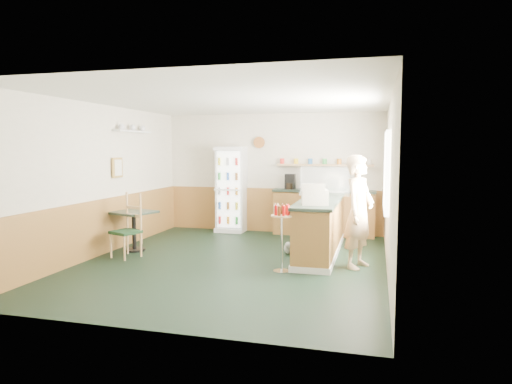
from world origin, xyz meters
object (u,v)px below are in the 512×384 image
(cafe_table, at_px, (134,223))
(cash_register, at_px, (315,197))
(cafe_chair, at_px, (128,223))
(display_case, at_px, (326,181))
(shopkeeper, at_px, (359,212))
(condiment_stand, at_px, (282,227))
(drinks_fridge, at_px, (231,189))

(cafe_table, bearing_deg, cash_register, -3.93)
(cash_register, bearing_deg, cafe_chair, 171.56)
(display_case, height_order, cafe_table, display_case)
(shopkeeper, relative_size, cafe_table, 2.09)
(cafe_table, bearing_deg, cafe_chair, -73.01)
(cafe_chair, bearing_deg, cafe_table, 126.97)
(cash_register, distance_m, condiment_stand, 0.79)
(display_case, relative_size, cafe_chair, 0.84)
(cash_register, bearing_deg, shopkeeper, -5.95)
(cafe_table, xyz_separation_m, cafe_chair, (0.13, -0.42, 0.07))
(condiment_stand, bearing_deg, display_case, 78.28)
(display_case, relative_size, cash_register, 2.19)
(cash_register, xyz_separation_m, cafe_table, (-3.40, 0.23, -0.60))
(display_case, distance_m, condiment_stand, 2.23)
(drinks_fridge, relative_size, cafe_chair, 1.72)
(drinks_fridge, distance_m, cafe_chair, 3.00)
(condiment_stand, relative_size, cafe_table, 1.20)
(drinks_fridge, distance_m, condiment_stand, 3.63)
(cash_register, relative_size, shopkeeper, 0.24)
(shopkeeper, relative_size, cafe_chair, 1.60)
(drinks_fridge, xyz_separation_m, condiment_stand, (1.83, -3.12, -0.27))
(cash_register, distance_m, shopkeeper, 0.74)
(drinks_fridge, bearing_deg, condiment_stand, -59.60)
(display_case, height_order, condiment_stand, display_case)
(display_case, bearing_deg, condiment_stand, -101.72)
(cafe_table, relative_size, cafe_chair, 0.76)
(shopkeeper, xyz_separation_m, cafe_table, (-4.10, 0.16, -0.38))
(display_case, distance_m, cafe_table, 3.74)
(display_case, bearing_deg, shopkeeper, -65.50)
(shopkeeper, bearing_deg, drinks_fridge, 71.36)
(condiment_stand, bearing_deg, shopkeeper, 26.65)
(cafe_table, bearing_deg, shopkeeper, -2.29)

